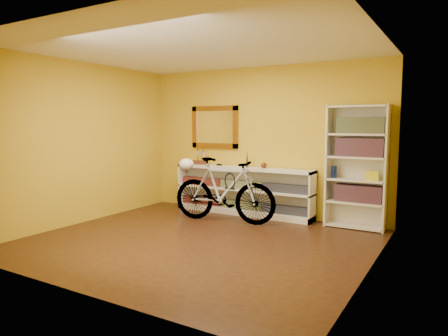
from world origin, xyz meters
The scene contains 24 objects.
floor centered at (0.00, 0.00, -0.01)m, with size 4.50×4.00×0.01m, color black.
ceiling centered at (0.00, 0.00, 2.60)m, with size 4.50×4.00×0.01m, color silver.
back_wall centered at (0.00, 2.00, 1.30)m, with size 4.50×0.01×2.60m, color gold.
left_wall centered at (-2.25, 0.00, 1.30)m, with size 0.01×4.00×2.60m, color gold.
right_wall centered at (2.25, 0.00, 1.30)m, with size 0.01×4.00×2.60m, color gold.
gilt_mirror centered at (-0.95, 1.97, 1.55)m, with size 0.98×0.06×0.78m, color brown.
wall_socket centered at (0.90, 1.99, 0.25)m, with size 0.09×0.01×0.09m, color silver.
console_unit centered at (-0.27, 1.81, 0.42)m, with size 2.60×0.35×0.85m, color silver, non-canonical shape.
cd_row_lower centered at (-0.27, 1.79, 0.17)m, with size 2.50×0.13×0.14m, color black.
cd_row_upper centered at (-0.27, 1.79, 0.54)m, with size 2.50×0.13×0.14m, color navy.
model_ship centered at (-1.18, 1.81, 1.02)m, with size 0.29×0.11×0.34m, color #411E12, non-canonical shape.
toy_car centered at (-0.76, 1.81, 0.85)m, with size 0.00×0.00×0.00m, color black.
bronze_ornament centered at (-0.19, 1.81, 1.01)m, with size 0.05×0.05×0.31m, color #4F291B.
decorative_orb centered at (0.14, 1.81, 0.90)m, with size 0.10×0.10×0.10m, color #4F291B.
bookcase centered at (1.68, 1.84, 0.95)m, with size 0.90×0.30×1.90m, color silver, non-canonical shape.
book_row_a centered at (1.73, 1.84, 0.55)m, with size 0.70×0.22×0.26m, color maroon.
book_row_b centered at (1.73, 1.84, 1.25)m, with size 0.70×0.22×0.28m, color maroon.
book_row_c centered at (1.73, 1.84, 1.59)m, with size 0.70×0.22×0.25m, color #184955.
travel_mug centered at (1.35, 1.82, 0.86)m, with size 0.09×0.09×0.19m, color navy.
red_tin centered at (1.48, 1.87, 1.54)m, with size 0.12×0.12×0.16m, color maroon.
yellow_bag centered at (1.93, 1.80, 0.84)m, with size 0.18×0.12×0.14m, color yellow.
bicycle centered at (-0.26, 1.14, 0.53)m, with size 1.80×0.47×1.06m, color silver.
helmet centered at (-0.94, 1.05, 0.93)m, with size 0.25×0.24×0.19m, color white.
u_lock centered at (-0.16, 1.15, 0.69)m, with size 0.20×0.20×0.02m, color black.
Camera 1 is at (3.07, -4.50, 1.60)m, focal length 32.53 mm.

